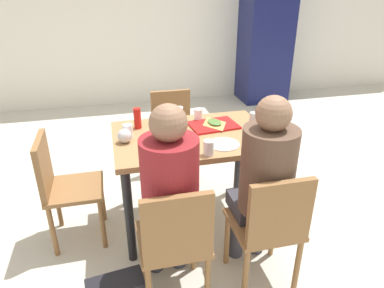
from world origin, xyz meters
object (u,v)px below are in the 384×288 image
chair_far_side (173,129)px  chair_left_end (61,183)px  chair_near_right (270,224)px  paper_plate_center (164,125)px  plastic_cup_a (179,113)px  pizza_slice_a (165,141)px  paper_plate_near_edge (224,144)px  pizza_slice_b (215,123)px  soda_can (253,120)px  condiment_bottle (137,118)px  main_table (192,147)px  tray_red_far (213,125)px  plastic_cup_d (198,115)px  plastic_cup_b (209,148)px  person_in_brown_jacket (264,177)px  tray_red_near (168,144)px  chair_near_left (175,240)px  drink_fridge (265,39)px  foil_bundle (125,136)px

chair_far_side → chair_left_end: same height
chair_near_right → chair_left_end: (-1.25, 0.78, 0.00)m
chair_near_right → paper_plate_center: (-0.46, 1.00, 0.28)m
chair_far_side → plastic_cup_a: bearing=-93.7°
chair_far_side → pizza_slice_a: 0.97m
paper_plate_near_edge → pizza_slice_b: bearing=83.6°
soda_can → condiment_bottle: (-0.86, 0.20, 0.02)m
main_table → tray_red_far: tray_red_far is taller
paper_plate_center → pizza_slice_a: size_ratio=0.84×
condiment_bottle → plastic_cup_d: bearing=4.7°
plastic_cup_b → chair_far_side: bearing=91.5°
paper_plate_center → main_table: bearing=-51.8°
chair_near_right → plastic_cup_d: 1.11m
paper_plate_near_edge → paper_plate_center: bearing=128.2°
person_in_brown_jacket → pizza_slice_b: person_in_brown_jacket is taller
tray_red_near → condiment_bottle: 0.41m
paper_plate_center → pizza_slice_b: (0.38, -0.09, 0.02)m
paper_plate_near_edge → plastic_cup_a: (-0.20, 0.56, 0.05)m
chair_near_right → paper_plate_near_edge: size_ratio=3.84×
paper_plate_near_edge → plastic_cup_a: bearing=109.8°
person_in_brown_jacket → paper_plate_center: bearing=118.1°
chair_near_left → paper_plate_near_edge: bearing=50.8°
soda_can → drink_fridge: 3.14m
plastic_cup_a → pizza_slice_b: bearing=-41.4°
tray_red_near → drink_fridge: drink_fridge is taller
tray_red_far → person_in_brown_jacket: bearing=-83.5°
pizza_slice_b → plastic_cup_b: (-0.18, -0.47, 0.03)m
pizza_slice_b → drink_fridge: bearing=58.9°
paper_plate_near_edge → pizza_slice_b: pizza_slice_b is taller
plastic_cup_d → plastic_cup_a: bearing=150.9°
tray_red_near → paper_plate_center: tray_red_near is taller
pizza_slice_a → plastic_cup_b: (0.25, -0.23, 0.03)m
plastic_cup_d → condiment_bottle: condiment_bottle is taller
pizza_slice_a → foil_bundle: 0.29m
pizza_slice_a → drink_fridge: (2.07, 2.96, 0.16)m
chair_near_left → foil_bundle: foil_bundle is taller
chair_far_side → drink_fridge: (1.85, 2.07, 0.46)m
plastic_cup_d → tray_red_near: bearing=-128.4°
plastic_cup_d → main_table: bearing=-113.9°
tray_red_near → soda_can: size_ratio=2.95×
soda_can → drink_fridge: bearing=64.3°
chair_near_left → plastic_cup_d: size_ratio=8.45×
chair_left_end → drink_fridge: (2.81, 2.85, 0.46)m
pizza_slice_a → condiment_bottle: condiment_bottle is taller
pizza_slice_b → soda_can: bearing=-21.2°
chair_near_left → tray_red_far: 1.07m
chair_left_end → foil_bundle: (0.47, -0.02, 0.32)m
plastic_cup_d → chair_near_right: bearing=-80.6°
plastic_cup_a → paper_plate_near_edge: bearing=-70.2°
chair_left_end → plastic_cup_b: plastic_cup_b is taller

